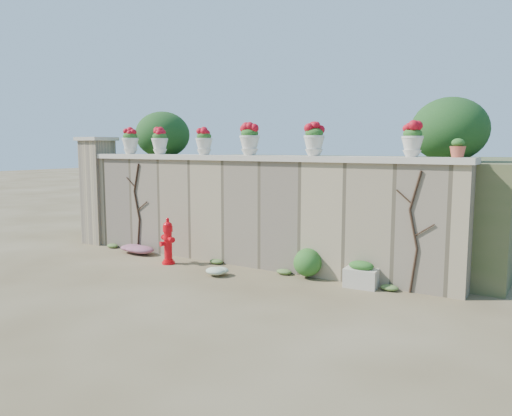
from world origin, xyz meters
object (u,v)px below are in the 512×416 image
Objects in this scene: fire_hydrant at (168,241)px; terracotta_pot at (458,149)px; urn_pot_0 at (130,141)px; planter_box at (361,275)px.

terracotta_pot is (5.06, 0.78, 1.77)m from fire_hydrant.
terracotta_pot is at bearing 30.61° from fire_hydrant.
urn_pot_0 reaches higher than fire_hydrant.
terracotta_pot reaches higher than fire_hydrant.
planter_box is (3.75, 0.43, -0.25)m from fire_hydrant.
urn_pot_0 is 2.08× the size of terracotta_pot.
urn_pot_0 reaches higher than planter_box.
terracotta_pot is at bearing 0.00° from urn_pot_0.
urn_pot_0 is at bearing -180.00° from terracotta_pot.
fire_hydrant is 5.42m from terracotta_pot.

